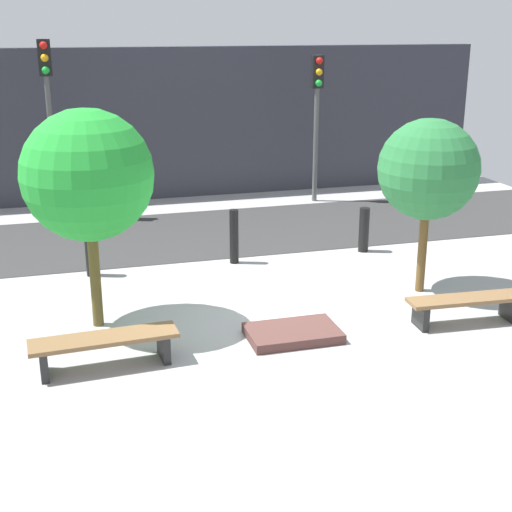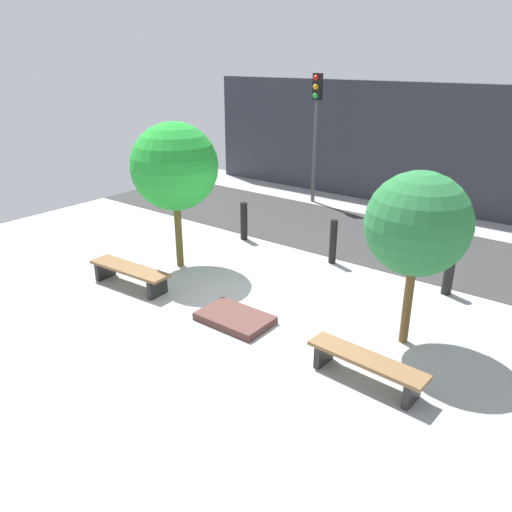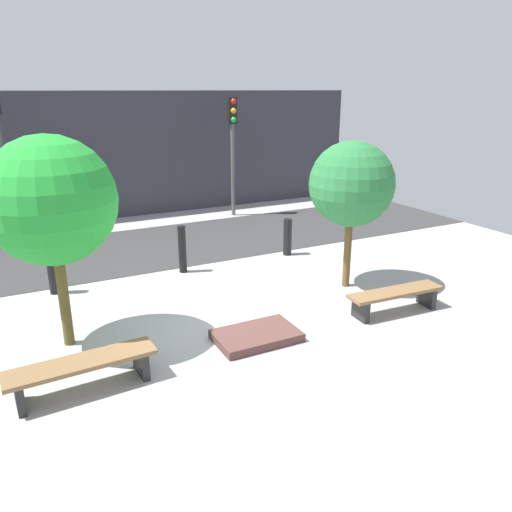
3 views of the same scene
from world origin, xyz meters
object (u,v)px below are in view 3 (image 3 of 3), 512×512
(bench_left, at_px, (82,368))
(tree_behind_left_bench, at_px, (51,201))
(bollard_far_left, at_px, (52,270))
(bollard_left, at_px, (182,249))
(bench_right, at_px, (395,296))
(bollard_center, at_px, (288,237))
(tree_behind_right_bench, at_px, (352,185))
(traffic_light_mid_west, at_px, (233,135))
(planter_bed, at_px, (256,336))

(bench_left, relative_size, tree_behind_left_bench, 0.60)
(bollard_far_left, relative_size, bollard_left, 0.95)
(bench_right, relative_size, bollard_center, 2.07)
(tree_behind_right_bench, distance_m, bollard_center, 2.81)
(tree_behind_left_bench, xyz_separation_m, bollard_left, (2.68, 2.29, -1.77))
(bollard_far_left, relative_size, traffic_light_mid_west, 0.27)
(bench_left, xyz_separation_m, planter_bed, (2.68, 0.20, -0.25))
(bench_left, relative_size, bollard_left, 1.88)
(tree_behind_right_bench, height_order, bollard_left, tree_behind_right_bench)
(planter_bed, height_order, bollard_left, bollard_left)
(bench_left, relative_size, bench_right, 1.06)
(planter_bed, distance_m, traffic_light_mid_west, 8.72)
(planter_bed, distance_m, tree_behind_right_bench, 3.57)
(bollard_center, relative_size, traffic_light_mid_west, 0.25)
(bench_right, height_order, tree_behind_right_bench, tree_behind_right_bench)
(bench_right, bearing_deg, traffic_light_mid_west, 89.86)
(bench_left, xyz_separation_m, traffic_light_mid_west, (5.85, 7.95, 2.17))
(planter_bed, xyz_separation_m, traffic_light_mid_west, (3.17, 7.75, 2.42))
(bench_right, xyz_separation_m, bollard_far_left, (-5.33, 3.72, 0.19))
(tree_behind_left_bench, bearing_deg, bench_left, -90.00)
(bollard_center, bearing_deg, traffic_light_mid_west, 83.03)
(bench_left, distance_m, bollard_far_left, 3.73)
(tree_behind_right_bench, xyz_separation_m, bollard_center, (-0.03, 2.29, -1.64))
(tree_behind_left_bench, xyz_separation_m, tree_behind_right_bench, (5.36, 0.00, -0.20))
(bollard_left, relative_size, bollard_center, 1.17)
(planter_bed, bearing_deg, bench_left, -175.74)
(bench_left, xyz_separation_m, tree_behind_right_bench, (5.36, 1.44, 1.76))
(tree_behind_right_bench, relative_size, bollard_center, 3.28)
(tree_behind_right_bench, xyz_separation_m, bollard_left, (-2.68, 2.29, -1.56))
(traffic_light_mid_west, bearing_deg, tree_behind_right_bench, -94.25)
(bollard_left, distance_m, traffic_light_mid_west, 5.64)
(bench_left, relative_size, bollard_far_left, 1.98)
(bollard_far_left, bearing_deg, bench_left, -90.52)
(planter_bed, distance_m, bollard_left, 3.55)
(bollard_far_left, distance_m, bollard_center, 5.30)
(tree_behind_left_bench, height_order, bollard_left, tree_behind_left_bench)
(bollard_far_left, height_order, bollard_center, bollard_far_left)
(tree_behind_right_bench, bearing_deg, bollard_left, 139.57)
(tree_behind_left_bench, bearing_deg, traffic_light_mid_west, 48.10)
(bollard_left, bearing_deg, planter_bed, -90.00)
(bollard_left, distance_m, bollard_center, 2.65)
(tree_behind_right_bench, bearing_deg, bollard_center, 90.84)
(tree_behind_left_bench, relative_size, bollard_far_left, 3.28)
(bench_right, relative_size, bollard_far_left, 1.87)
(tree_behind_left_bench, distance_m, bollard_center, 6.09)
(bollard_far_left, distance_m, bollard_left, 2.65)
(tree_behind_left_bench, bearing_deg, bollard_center, 23.20)
(tree_behind_left_bench, distance_m, traffic_light_mid_west, 8.76)
(bench_left, height_order, bollard_center, bollard_center)
(planter_bed, relative_size, bollard_center, 1.49)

